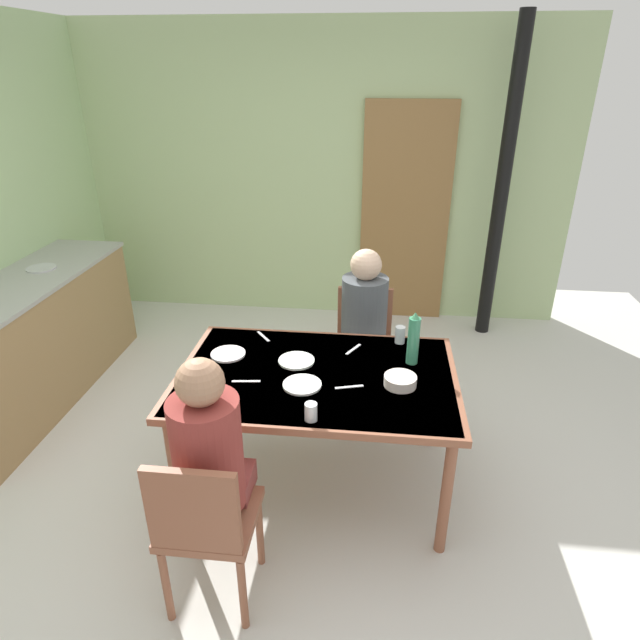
# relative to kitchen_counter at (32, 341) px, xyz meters

# --- Properties ---
(ground_plane) EXTENTS (6.69, 6.69, 0.00)m
(ground_plane) POSITION_rel_kitchen_counter_xyz_m (1.87, -0.75, -0.45)
(ground_plane) COLOR silver
(wall_back) EXTENTS (4.60, 0.10, 2.63)m
(wall_back) POSITION_rel_kitchen_counter_xyz_m (1.87, 1.82, 0.87)
(wall_back) COLOR #B1CA90
(wall_back) RESTS_ON ground_plane
(door_wooden) EXTENTS (0.80, 0.05, 2.00)m
(door_wooden) POSITION_rel_kitchen_counter_xyz_m (2.69, 1.74, 0.55)
(door_wooden) COLOR olive
(door_wooden) RESTS_ON ground_plane
(stove_pipe_column) EXTENTS (0.12, 0.12, 2.63)m
(stove_pipe_column) POSITION_rel_kitchen_counter_xyz_m (3.46, 1.47, 0.87)
(stove_pipe_column) COLOR black
(stove_pipe_column) RESTS_ON ground_plane
(kitchen_counter) EXTENTS (0.61, 1.99, 0.91)m
(kitchen_counter) POSITION_rel_kitchen_counter_xyz_m (0.00, 0.00, 0.00)
(kitchen_counter) COLOR #96754A
(kitchen_counter) RESTS_ON ground_plane
(dining_table) EXTENTS (1.51, 1.00, 0.75)m
(dining_table) POSITION_rel_kitchen_counter_xyz_m (2.16, -0.70, 0.23)
(dining_table) COLOR brown
(dining_table) RESTS_ON ground_plane
(chair_near_diner) EXTENTS (0.40, 0.40, 0.87)m
(chair_near_diner) POSITION_rel_kitchen_counter_xyz_m (1.78, -1.56, 0.05)
(chair_near_diner) COLOR brown
(chair_near_diner) RESTS_ON ground_plane
(chair_far_diner) EXTENTS (0.40, 0.40, 0.87)m
(chair_far_diner) POSITION_rel_kitchen_counter_xyz_m (2.39, 0.15, 0.05)
(chair_far_diner) COLOR brown
(chair_far_diner) RESTS_ON ground_plane
(person_near_diner) EXTENTS (0.30, 0.37, 0.77)m
(person_near_diner) POSITION_rel_kitchen_counter_xyz_m (1.78, -1.42, 0.33)
(person_near_diner) COLOR brown
(person_near_diner) RESTS_ON ground_plane
(person_far_diner) EXTENTS (0.30, 0.37, 0.77)m
(person_far_diner) POSITION_rel_kitchen_counter_xyz_m (2.39, 0.01, 0.33)
(person_far_diner) COLOR #46514F
(person_far_diner) RESTS_ON ground_plane
(water_bottle_green_near) EXTENTS (0.07, 0.07, 0.31)m
(water_bottle_green_near) POSITION_rel_kitchen_counter_xyz_m (2.68, -0.53, 0.44)
(water_bottle_green_near) COLOR #3B8C65
(water_bottle_green_near) RESTS_ON dining_table
(serving_bowl_center) EXTENTS (0.17, 0.17, 0.05)m
(serving_bowl_center) POSITION_rel_kitchen_counter_xyz_m (2.61, -0.77, 0.32)
(serving_bowl_center) COLOR white
(serving_bowl_center) RESTS_ON dining_table
(dinner_plate_near_left) EXTENTS (0.20, 0.20, 0.01)m
(dinner_plate_near_left) POSITION_rel_kitchen_counter_xyz_m (2.03, -0.59, 0.30)
(dinner_plate_near_left) COLOR white
(dinner_plate_near_left) RESTS_ON dining_table
(dinner_plate_near_right) EXTENTS (0.20, 0.20, 0.01)m
(dinner_plate_near_right) POSITION_rel_kitchen_counter_xyz_m (2.10, -0.83, 0.30)
(dinner_plate_near_right) COLOR white
(dinner_plate_near_right) RESTS_ON dining_table
(dinner_plate_far_center) EXTENTS (0.20, 0.20, 0.01)m
(dinner_plate_far_center) POSITION_rel_kitchen_counter_xyz_m (1.63, -0.56, 0.30)
(dinner_plate_far_center) COLOR white
(dinner_plate_far_center) RESTS_ON dining_table
(drinking_glass_by_near_diner) EXTENTS (0.06, 0.06, 0.09)m
(drinking_glass_by_near_diner) POSITION_rel_kitchen_counter_xyz_m (2.18, -1.12, 0.34)
(drinking_glass_by_near_diner) COLOR silver
(drinking_glass_by_near_diner) RESTS_ON dining_table
(drinking_glass_by_far_diner) EXTENTS (0.06, 0.06, 0.09)m
(drinking_glass_by_far_diner) POSITION_rel_kitchen_counter_xyz_m (1.52, -0.99, 0.34)
(drinking_glass_by_far_diner) COLOR silver
(drinking_glass_by_far_diner) RESTS_ON dining_table
(drinking_glass_spare_center) EXTENTS (0.06, 0.06, 0.10)m
(drinking_glass_spare_center) POSITION_rel_kitchen_counter_xyz_m (2.61, -0.29, 0.35)
(drinking_glass_spare_center) COLOR silver
(drinking_glass_spare_center) RESTS_ON dining_table
(bread_plate_sliced) EXTENTS (0.19, 0.19, 0.02)m
(bread_plate_sliced) POSITION_rel_kitchen_counter_xyz_m (1.68, -1.07, 0.31)
(bread_plate_sliced) COLOR #DBB77A
(bread_plate_sliced) RESTS_ON dining_table
(cutlery_knife_near) EXTENTS (0.10, 0.13, 0.00)m
(cutlery_knife_near) POSITION_rel_kitchen_counter_xyz_m (1.78, -0.31, 0.30)
(cutlery_knife_near) COLOR silver
(cutlery_knife_near) RESTS_ON dining_table
(cutlery_fork_near) EXTENTS (0.09, 0.14, 0.00)m
(cutlery_fork_near) POSITION_rel_kitchen_counter_xyz_m (2.34, -0.41, 0.30)
(cutlery_fork_near) COLOR silver
(cutlery_fork_near) RESTS_ON dining_table
(cutlery_knife_far) EXTENTS (0.15, 0.03, 0.00)m
(cutlery_knife_far) POSITION_rel_kitchen_counter_xyz_m (1.80, -0.83, 0.30)
(cutlery_knife_far) COLOR silver
(cutlery_knife_far) RESTS_ON dining_table
(cutlery_fork_far) EXTENTS (0.15, 0.06, 0.00)m
(cutlery_fork_far) POSITION_rel_kitchen_counter_xyz_m (2.34, -0.82, 0.30)
(cutlery_fork_far) COLOR silver
(cutlery_fork_far) RESTS_ON dining_table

